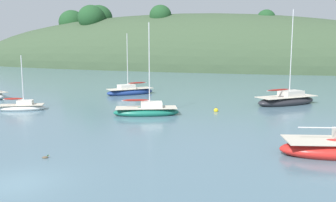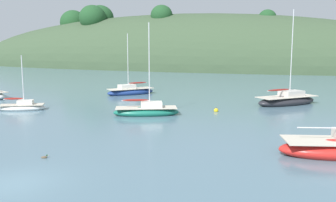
% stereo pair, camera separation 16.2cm
% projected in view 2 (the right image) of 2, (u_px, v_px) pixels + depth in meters
% --- Properties ---
extents(ground_plane, '(400.00, 400.00, 0.00)m').
position_uv_depth(ground_plane, '(14.00, 183.00, 17.76)').
color(ground_plane, slate).
extents(far_shoreline_hill, '(150.00, 36.00, 34.19)m').
position_uv_depth(far_shoreline_hill, '(175.00, 67.00, 109.74)').
color(far_shoreline_hill, '#384C33').
rests_on(far_shoreline_hill, ground).
extents(sailboat_black_sloop, '(5.91, 6.50, 8.29)m').
position_uv_depth(sailboat_black_sloop, '(130.00, 91.00, 50.17)').
color(sailboat_black_sloop, navy).
rests_on(sailboat_black_sloop, ground).
extents(sailboat_orange_cutter, '(7.14, 7.43, 10.63)m').
position_uv_depth(sailboat_orange_cutter, '(287.00, 100.00, 41.51)').
color(sailboat_orange_cutter, '#232328').
rests_on(sailboat_orange_cutter, ground).
extents(sailboat_yellow_far, '(6.50, 4.60, 8.80)m').
position_uv_depth(sailboat_yellow_far, '(147.00, 111.00, 35.18)').
color(sailboat_yellow_far, '#196B56').
rests_on(sailboat_yellow_far, ground).
extents(sailboat_grey_yawl, '(4.87, 3.74, 5.70)m').
position_uv_depth(sailboat_grey_yawl, '(22.00, 107.00, 37.97)').
color(sailboat_grey_yawl, white).
rests_on(sailboat_grey_yawl, ground).
extents(mooring_buoy_channel, '(0.44, 0.44, 0.54)m').
position_uv_depth(mooring_buoy_channel, '(216.00, 110.00, 37.07)').
color(mooring_buoy_channel, yellow).
rests_on(mooring_buoy_channel, ground).
extents(duck_lone_left, '(0.38, 0.35, 0.24)m').
position_uv_depth(duck_lone_left, '(44.00, 157.00, 21.75)').
color(duck_lone_left, brown).
rests_on(duck_lone_left, ground).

